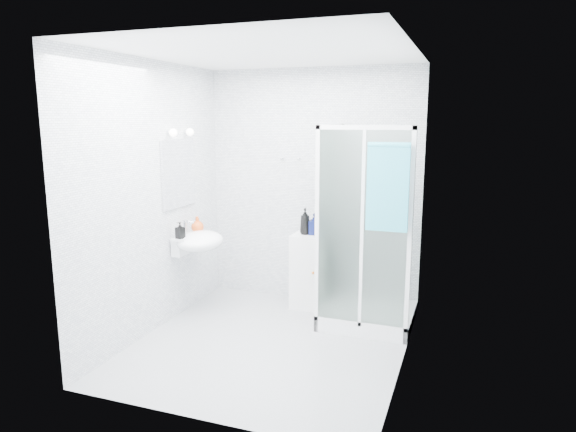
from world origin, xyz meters
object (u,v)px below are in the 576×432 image
at_px(shower_enclosure, 360,281).
at_px(storage_cabinet, 308,271).
at_px(soap_dispenser_orange, 197,224).
at_px(wall_basin, 198,241).
at_px(hand_towel, 388,185).
at_px(soap_dispenser_black, 180,230).
at_px(shampoo_bottle_b, 314,224).
at_px(shampoo_bottle_a, 305,221).

height_order(shower_enclosure, storage_cabinet, shower_enclosure).
height_order(storage_cabinet, soap_dispenser_orange, soap_dispenser_orange).
bearing_deg(storage_cabinet, wall_basin, -149.80).
height_order(storage_cabinet, hand_towel, hand_towel).
distance_m(shower_enclosure, soap_dispenser_black, 1.89).
distance_m(storage_cabinet, hand_towel, 1.57).
distance_m(hand_towel, shampoo_bottle_b, 1.24).
distance_m(hand_towel, soap_dispenser_black, 2.12).
bearing_deg(soap_dispenser_orange, shampoo_bottle_a, 24.00).
xyz_separation_m(shower_enclosure, soap_dispenser_orange, (-1.72, -0.20, 0.50)).
bearing_deg(soap_dispenser_orange, soap_dispenser_black, -94.15).
height_order(storage_cabinet, soap_dispenser_black, soap_dispenser_black).
relative_size(shower_enclosure, soap_dispenser_black, 11.84).
distance_m(shower_enclosure, shampoo_bottle_b, 0.81).
relative_size(storage_cabinet, shampoo_bottle_a, 2.85).
bearing_deg(shower_enclosure, shampoo_bottle_a, 157.86).
xyz_separation_m(shower_enclosure, shampoo_bottle_b, (-0.57, 0.29, 0.49)).
bearing_deg(shower_enclosure, hand_towel, -52.61).
distance_m(shampoo_bottle_a, shampoo_bottle_b, 0.10).
height_order(shampoo_bottle_a, shampoo_bottle_b, shampoo_bottle_a).
bearing_deg(soap_dispenser_black, shampoo_bottle_a, 35.88).
bearing_deg(wall_basin, soap_dispenser_black, -115.65).
bearing_deg(storage_cabinet, shampoo_bottle_b, 19.94).
xyz_separation_m(shower_enclosure, shampoo_bottle_a, (-0.67, 0.27, 0.52)).
height_order(storage_cabinet, shampoo_bottle_b, shampoo_bottle_b).
relative_size(shower_enclosure, hand_towel, 2.54).
bearing_deg(soap_dispenser_black, soap_dispenser_orange, 85.85).
bearing_deg(wall_basin, soap_dispenser_orange, 119.94).
distance_m(hand_towel, soap_dispenser_orange, 2.11).
bearing_deg(wall_basin, shower_enclosure, 10.81).
distance_m(wall_basin, soap_dispenser_orange, 0.21).
height_order(shower_enclosure, soap_dispenser_orange, shower_enclosure).
relative_size(hand_towel, soap_dispenser_black, 4.65).
distance_m(storage_cabinet, shampoo_bottle_b, 0.53).
bearing_deg(soap_dispenser_black, storage_cabinet, 34.83).
relative_size(wall_basin, storage_cabinet, 0.68).
bearing_deg(hand_towel, storage_cabinet, 144.27).
bearing_deg(storage_cabinet, hand_towel, -35.32).
bearing_deg(wall_basin, shampoo_bottle_b, 29.31).
relative_size(wall_basin, soap_dispenser_black, 3.32).
relative_size(shampoo_bottle_a, soap_dispenser_orange, 1.68).
bearing_deg(hand_towel, wall_basin, 177.52).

